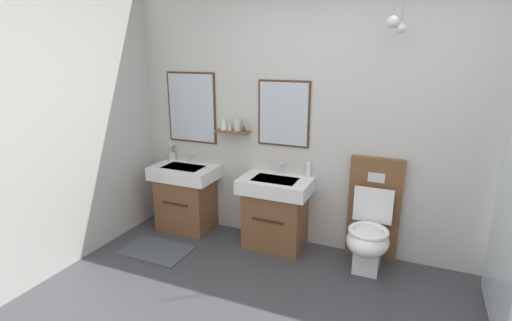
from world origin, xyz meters
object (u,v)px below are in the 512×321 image
object	(u,v)px
vanity_sink_left	(186,195)
vanity_sink_right	(276,210)
toilet	(370,228)
toothbrush_cup	(172,155)
soap_dispenser	(308,169)

from	to	relation	value
vanity_sink_left	vanity_sink_right	size ratio (longest dim) A/B	1.00
toilet	toothbrush_cup	size ratio (longest dim) A/B	4.80
vanity_sink_left	toilet	distance (m)	1.99
toothbrush_cup	soap_dispenser	xyz separation A→B (m)	(1.61, 0.01, 0.02)
toilet	soap_dispenser	xyz separation A→B (m)	(-0.65, 0.17, 0.43)
soap_dispenser	vanity_sink_left	bearing A→B (deg)	-172.89
toilet	vanity_sink_right	bearing A→B (deg)	179.79
toothbrush_cup	vanity_sink_left	bearing A→B (deg)	-30.35
toothbrush_cup	vanity_sink_right	bearing A→B (deg)	-6.75
soap_dispenser	toilet	bearing A→B (deg)	-14.70
vanity_sink_right	toilet	size ratio (longest dim) A/B	0.73
vanity_sink_left	soap_dispenser	bearing A→B (deg)	7.11
vanity_sink_right	soap_dispenser	size ratio (longest dim) A/B	3.89
vanity_sink_left	toothbrush_cup	bearing A→B (deg)	149.65
toilet	soap_dispenser	size ratio (longest dim) A/B	5.33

